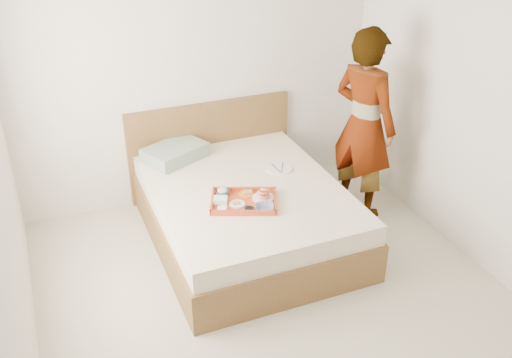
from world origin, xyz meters
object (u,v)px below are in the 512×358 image
object	(u,v)px
tray	(244,201)
dinner_plate	(279,169)
bed	(246,213)
person	(364,125)

from	to	relation	value
tray	dinner_plate	bearing A→B (deg)	62.70
bed	person	xyz separation A→B (m)	(1.17, 0.06, 0.63)
tray	person	world-z (taller)	person
bed	person	size ratio (longest dim) A/B	1.12
person	bed	bearing A→B (deg)	72.61
bed	dinner_plate	bearing A→B (deg)	25.78
tray	person	bearing A→B (deg)	35.64
tray	person	size ratio (longest dim) A/B	0.30
bed	dinner_plate	size ratio (longest dim) A/B	8.29
tray	dinner_plate	distance (m)	0.67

